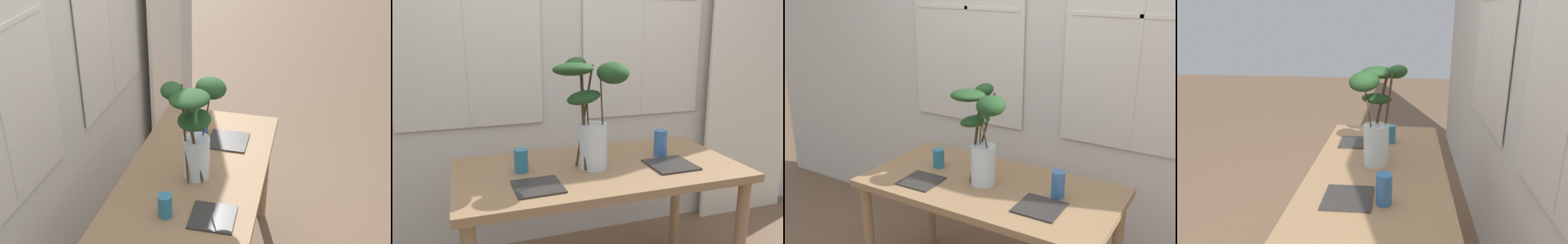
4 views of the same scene
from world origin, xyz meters
TOP-DOWN VIEW (x-y plane):
  - back_wall_with_windows at (-0.00, 0.77)m, footprint 5.42×0.14m
  - curtain_sheer_side at (1.51, 0.63)m, footprint 0.79×0.03m
  - dining_table at (0.00, 0.00)m, footprint 1.48×0.75m
  - vase_with_branches at (-0.05, -0.02)m, footprint 0.40×0.36m
  - drinking_glass_blue_left at (-0.40, 0.05)m, footprint 0.07×0.07m
  - drinking_glass_blue_right at (0.39, 0.06)m, footprint 0.07×0.07m
  - plate_square_left at (-0.36, -0.18)m, footprint 0.22×0.22m
  - plate_square_right at (0.36, -0.11)m, footprint 0.23×0.23m

SIDE VIEW (x-z plane):
  - dining_table at x=0.00m, z-range 0.29..1.07m
  - plate_square_left at x=-0.36m, z-range 0.78..0.79m
  - plate_square_right at x=0.36m, z-range 0.78..0.79m
  - drinking_glass_blue_left at x=-0.40m, z-range 0.78..0.90m
  - drinking_glass_blue_right at x=0.39m, z-range 0.78..0.93m
  - vase_with_branches at x=-0.05m, z-range 0.80..1.38m
  - curtain_sheer_side at x=1.51m, z-range 0.00..2.43m
  - back_wall_with_windows at x=0.00m, z-range 0.01..3.04m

